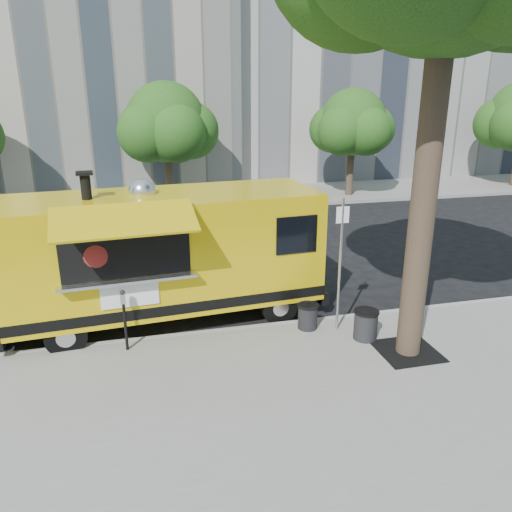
{
  "coord_description": "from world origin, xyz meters",
  "views": [
    {
      "loc": [
        -2.6,
        -10.9,
        5.28
      ],
      "look_at": [
        0.08,
        0.0,
        1.51
      ],
      "focal_mm": 35.0,
      "sensor_mm": 36.0,
      "label": 1
    }
  ],
  "objects_px": {
    "far_tree_b": "(166,122)",
    "parking_meter": "(124,313)",
    "far_tree_c": "(353,122)",
    "food_truck": "(165,253)",
    "sign_post": "(340,258)",
    "trash_bin_left": "(366,324)",
    "trash_bin_right": "(308,315)"
  },
  "relations": [
    {
      "from": "food_truck",
      "to": "trash_bin_left",
      "type": "relative_size",
      "value": 11.44
    },
    {
      "from": "trash_bin_right",
      "to": "far_tree_b",
      "type": "bearing_deg",
      "value": 97.94
    },
    {
      "from": "far_tree_b",
      "to": "far_tree_c",
      "type": "height_order",
      "value": "far_tree_b"
    },
    {
      "from": "far_tree_b",
      "to": "parking_meter",
      "type": "xyz_separation_m",
      "value": [
        -2.0,
        -14.05,
        -2.85
      ]
    },
    {
      "from": "far_tree_b",
      "to": "far_tree_c",
      "type": "distance_m",
      "value": 9.01
    },
    {
      "from": "far_tree_b",
      "to": "parking_meter",
      "type": "relative_size",
      "value": 4.12
    },
    {
      "from": "trash_bin_left",
      "to": "food_truck",
      "type": "bearing_deg",
      "value": 150.92
    },
    {
      "from": "far_tree_c",
      "to": "food_truck",
      "type": "relative_size",
      "value": 0.7
    },
    {
      "from": "food_truck",
      "to": "far_tree_b",
      "type": "bearing_deg",
      "value": 80.73
    },
    {
      "from": "far_tree_c",
      "to": "food_truck",
      "type": "height_order",
      "value": "far_tree_c"
    },
    {
      "from": "food_truck",
      "to": "trash_bin_left",
      "type": "distance_m",
      "value": 4.76
    },
    {
      "from": "far_tree_b",
      "to": "parking_meter",
      "type": "bearing_deg",
      "value": -98.1
    },
    {
      "from": "far_tree_c",
      "to": "food_truck",
      "type": "bearing_deg",
      "value": -129.35
    },
    {
      "from": "far_tree_c",
      "to": "trash_bin_right",
      "type": "distance_m",
      "value": 15.75
    },
    {
      "from": "sign_post",
      "to": "trash_bin_right",
      "type": "height_order",
      "value": "sign_post"
    },
    {
      "from": "parking_meter",
      "to": "food_truck",
      "type": "bearing_deg",
      "value": 57.43
    },
    {
      "from": "sign_post",
      "to": "food_truck",
      "type": "xyz_separation_m",
      "value": [
        -3.58,
        1.72,
        -0.15
      ]
    },
    {
      "from": "far_tree_b",
      "to": "food_truck",
      "type": "xyz_separation_m",
      "value": [
        -1.03,
        -12.53,
        -2.13
      ]
    },
    {
      "from": "parking_meter",
      "to": "far_tree_b",
      "type": "bearing_deg",
      "value": 81.9
    },
    {
      "from": "trash_bin_right",
      "to": "trash_bin_left",
      "type": "bearing_deg",
      "value": -36.6
    },
    {
      "from": "sign_post",
      "to": "parking_meter",
      "type": "bearing_deg",
      "value": 177.48
    },
    {
      "from": "sign_post",
      "to": "food_truck",
      "type": "distance_m",
      "value": 3.97
    },
    {
      "from": "far_tree_c",
      "to": "trash_bin_left",
      "type": "xyz_separation_m",
      "value": [
        -6.01,
        -14.47,
        -3.22
      ]
    },
    {
      "from": "trash_bin_left",
      "to": "sign_post",
      "type": "bearing_deg",
      "value": 130.3
    },
    {
      "from": "far_tree_b",
      "to": "food_truck",
      "type": "height_order",
      "value": "far_tree_b"
    },
    {
      "from": "far_tree_b",
      "to": "sign_post",
      "type": "height_order",
      "value": "far_tree_b"
    },
    {
      "from": "far_tree_c",
      "to": "trash_bin_right",
      "type": "xyz_separation_m",
      "value": [
        -7.05,
        -13.7,
        -3.26
      ]
    },
    {
      "from": "sign_post",
      "to": "parking_meter",
      "type": "relative_size",
      "value": 2.25
    },
    {
      "from": "trash_bin_left",
      "to": "trash_bin_right",
      "type": "height_order",
      "value": "trash_bin_left"
    },
    {
      "from": "far_tree_b",
      "to": "far_tree_c",
      "type": "relative_size",
      "value": 1.06
    },
    {
      "from": "far_tree_b",
      "to": "sign_post",
      "type": "distance_m",
      "value": 14.61
    },
    {
      "from": "trash_bin_left",
      "to": "trash_bin_right",
      "type": "relative_size",
      "value": 1.14
    }
  ]
}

